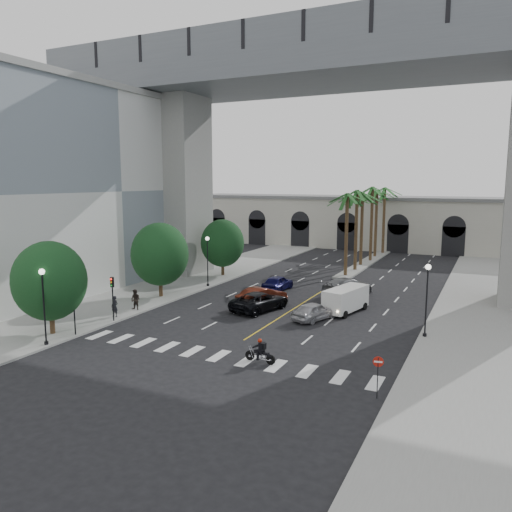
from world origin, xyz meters
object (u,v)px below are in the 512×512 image
(pedestrian_b, at_px, (136,300))
(traffic_signal_far, at_px, (112,291))
(lamp_post_left_far, at_px, (208,257))
(cargo_van, at_px, (346,299))
(traffic_signal_near, at_px, (74,302))
(car_b, at_px, (262,296))
(do_not_enter_sign, at_px, (378,368))
(lamp_post_left_near, at_px, (44,300))
(car_d, at_px, (347,286))
(lamp_post_right, at_px, (427,294))
(car_a, at_px, (314,311))
(pedestrian_a, at_px, (115,306))
(motorcycle_rider, at_px, (261,352))
(car_e, at_px, (278,283))
(car_c, at_px, (260,301))

(pedestrian_b, bearing_deg, traffic_signal_far, -82.03)
(lamp_post_left_far, relative_size, cargo_van, 1.01)
(traffic_signal_near, xyz_separation_m, car_b, (8.28, 13.97, -1.68))
(lamp_post_left_far, distance_m, do_not_enter_sign, 29.32)
(lamp_post_left_near, xyz_separation_m, car_d, (14.17, 23.82, -2.36))
(car_d, bearing_deg, traffic_signal_far, 73.87)
(lamp_post_right, relative_size, car_a, 1.25)
(car_a, xyz_separation_m, cargo_van, (1.61, 3.32, 0.46))
(lamp_post_left_near, bearing_deg, pedestrian_a, 94.40)
(car_d, bearing_deg, traffic_signal_near, 79.54)
(pedestrian_a, bearing_deg, motorcycle_rider, -13.63)
(traffic_signal_far, distance_m, pedestrian_b, 3.72)
(car_a, bearing_deg, lamp_post_left_near, 65.23)
(car_a, distance_m, car_e, 11.14)
(car_b, height_order, car_e, car_b)
(traffic_signal_far, height_order, car_b, traffic_signal_far)
(car_c, xyz_separation_m, cargo_van, (6.85, 2.50, 0.38))
(car_e, bearing_deg, traffic_signal_far, 68.22)
(lamp_post_left_near, bearing_deg, car_b, 63.04)
(traffic_signal_far, bearing_deg, car_a, 28.31)
(lamp_post_right, xyz_separation_m, car_a, (-8.63, 1.08, -2.49))
(do_not_enter_sign, bearing_deg, pedestrian_a, 154.43)
(lamp_post_left_near, height_order, car_b, lamp_post_left_near)
(traffic_signal_far, distance_m, motorcycle_rider, 14.65)
(car_c, bearing_deg, cargo_van, -145.32)
(pedestrian_b, bearing_deg, car_b, 35.54)
(lamp_post_left_near, bearing_deg, car_a, 44.81)
(lamp_post_left_near, bearing_deg, car_c, 59.06)
(car_a, xyz_separation_m, pedestrian_a, (-14.74, -6.66, 0.27))
(lamp_post_left_far, height_order, lamp_post_right, same)
(lamp_post_left_far, relative_size, pedestrian_b, 3.02)
(lamp_post_right, bearing_deg, motorcycle_rider, -131.98)
(lamp_post_right, relative_size, cargo_van, 1.01)
(motorcycle_rider, relative_size, do_not_enter_sign, 0.94)
(car_d, xyz_separation_m, pedestrian_a, (-14.74, -16.40, 0.15))
(lamp_post_left_far, relative_size, car_a, 1.25)
(lamp_post_left_far, relative_size, car_b, 1.06)
(lamp_post_left_far, relative_size, car_c, 0.92)
(lamp_post_left_near, xyz_separation_m, lamp_post_left_far, (0.00, 21.00, 0.00))
(motorcycle_rider, height_order, car_b, car_b)
(car_a, xyz_separation_m, car_e, (-6.97, 8.69, 0.05))
(pedestrian_b, bearing_deg, car_a, 14.82)
(motorcycle_rider, relative_size, cargo_van, 0.40)
(lamp_post_left_near, relative_size, lamp_post_left_far, 1.00)
(traffic_signal_near, height_order, cargo_van, traffic_signal_near)
(car_d, bearing_deg, do_not_enter_sign, 132.13)
(lamp_post_left_far, height_order, pedestrian_b, lamp_post_left_far)
(pedestrian_b, bearing_deg, cargo_van, 23.64)
(traffic_signal_far, bearing_deg, cargo_van, 34.80)
(traffic_signal_near, bearing_deg, traffic_signal_far, 90.00)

